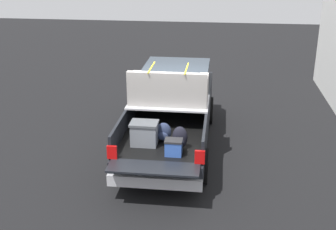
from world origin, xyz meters
The scene contains 2 objects.
ground_plane centered at (0.00, 0.00, 0.00)m, with size 40.00×40.00×0.00m, color black.
pickup_truck centered at (0.35, 0.00, 0.95)m, with size 6.05×2.06×2.23m.
Camera 1 is at (-10.38, -1.22, 4.91)m, focal length 47.11 mm.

